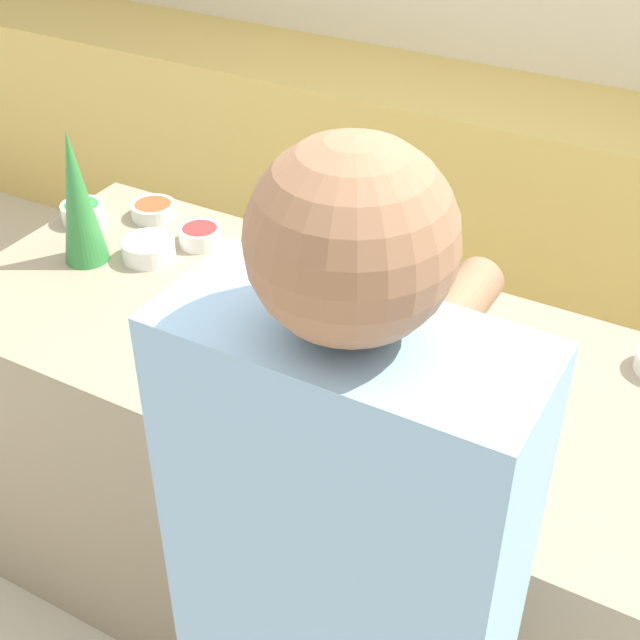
% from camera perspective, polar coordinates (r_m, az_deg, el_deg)
% --- Properties ---
extents(ground_plane, '(12.00, 12.00, 0.00)m').
position_cam_1_polar(ground_plane, '(2.67, -0.56, -17.06)').
color(ground_plane, beige).
extents(back_cabinet_block, '(6.00, 0.60, 0.89)m').
position_cam_1_polar(back_cabinet_block, '(3.61, 12.92, 6.79)').
color(back_cabinet_block, '#DBBC60').
rests_on(back_cabinet_block, ground_plane).
extents(kitchen_island, '(1.80, 0.79, 0.91)m').
position_cam_1_polar(kitchen_island, '(2.33, -0.62, -10.20)').
color(kitchen_island, gray).
rests_on(kitchen_island, ground_plane).
extents(baking_tray, '(0.47, 0.28, 0.01)m').
position_cam_1_polar(baking_tray, '(1.99, 0.42, -1.86)').
color(baking_tray, '#9E9EA8').
rests_on(baking_tray, kitchen_island).
extents(gingerbread_house, '(0.22, 0.15, 0.33)m').
position_cam_1_polar(gingerbread_house, '(1.92, 0.45, 1.15)').
color(gingerbread_house, '#5B2D14').
rests_on(gingerbread_house, baking_tray).
extents(decorative_tree, '(0.11, 0.11, 0.36)m').
position_cam_1_polar(decorative_tree, '(2.31, -15.27, 7.58)').
color(decorative_tree, '#33843D').
rests_on(decorative_tree, kitchen_island).
extents(candy_bowl_near_tray_right, '(0.12, 0.12, 0.05)m').
position_cam_1_polar(candy_bowl_near_tray_right, '(2.56, -14.96, 6.70)').
color(candy_bowl_near_tray_right, white).
rests_on(candy_bowl_near_tray_right, kitchen_island).
extents(candy_bowl_front_corner, '(0.11, 0.11, 0.05)m').
position_cam_1_polar(candy_bowl_front_corner, '(2.39, -7.68, 5.41)').
color(candy_bowl_front_corner, white).
rests_on(candy_bowl_front_corner, kitchen_island).
extents(candy_bowl_near_tray_left, '(0.12, 0.12, 0.05)m').
position_cam_1_polar(candy_bowl_near_tray_left, '(1.97, 14.08, -2.56)').
color(candy_bowl_near_tray_left, white).
rests_on(candy_bowl_near_tray_left, kitchen_island).
extents(candy_bowl_behind_tray, '(0.12, 0.12, 0.04)m').
position_cam_1_polar(candy_bowl_behind_tray, '(2.28, -2.01, 4.00)').
color(candy_bowl_behind_tray, white).
rests_on(candy_bowl_behind_tray, kitchen_island).
extents(candy_bowl_center_rear, '(0.12, 0.12, 0.04)m').
position_cam_1_polar(candy_bowl_center_rear, '(2.55, -10.62, 6.96)').
color(candy_bowl_center_rear, silver).
rests_on(candy_bowl_center_rear, kitchen_island).
extents(candy_bowl_beside_tree, '(0.14, 0.14, 0.05)m').
position_cam_1_polar(candy_bowl_beside_tree, '(2.35, -10.92, 4.53)').
color(candy_bowl_beside_tree, white).
rests_on(candy_bowl_beside_tree, kitchen_island).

